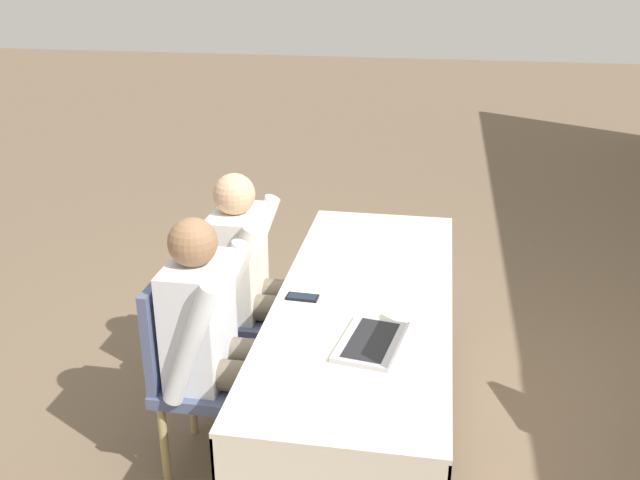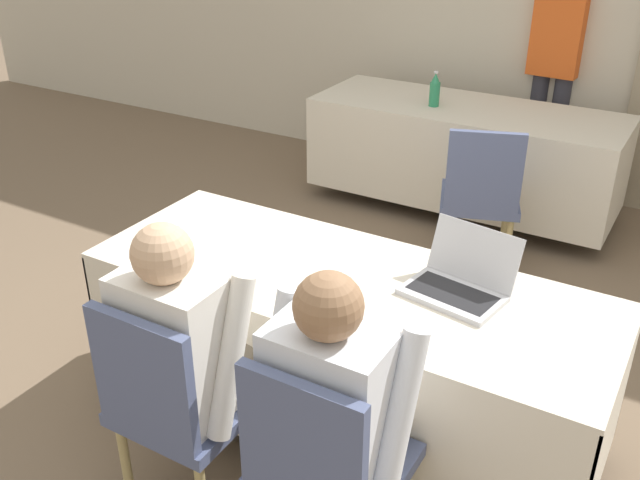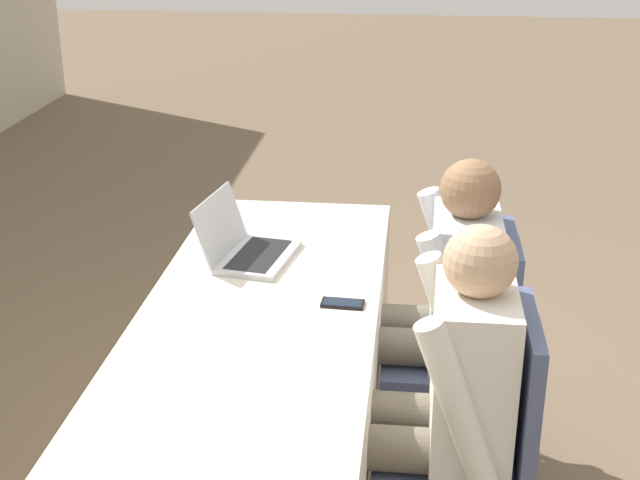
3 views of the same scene
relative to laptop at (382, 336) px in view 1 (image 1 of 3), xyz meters
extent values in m
plane|color=brown|center=(-0.41, -0.11, -0.78)|extent=(24.00, 24.00, 0.00)
cube|color=beige|center=(-0.41, -0.11, -0.05)|extent=(2.05, 0.75, 0.02)
cube|color=beige|center=(-0.41, -0.48, -0.37)|extent=(2.05, 0.01, 0.60)
cube|color=beige|center=(-0.41, 0.26, -0.37)|extent=(2.05, 0.01, 0.60)
cube|color=beige|center=(-1.43, -0.11, -0.37)|extent=(0.01, 0.75, 0.60)
cylinder|color=#333333|center=(-0.41, -0.11, -0.72)|extent=(0.06, 0.06, 0.11)
cube|color=#B7B7BC|center=(-0.01, -0.04, -0.03)|extent=(0.38, 0.28, 0.02)
cube|color=black|center=(-0.01, -0.04, -0.02)|extent=(0.33, 0.20, 0.00)
cube|color=#B7B7BC|center=(0.02, 0.10, 0.08)|extent=(0.36, 0.13, 0.21)
cube|color=black|center=(0.02, 0.10, 0.08)|extent=(0.32, 0.11, 0.18)
cube|color=black|center=(-0.34, -0.37, -0.04)|extent=(0.07, 0.14, 0.01)
cube|color=#192333|center=(-0.34, -0.37, -0.03)|extent=(0.06, 0.13, 0.00)
cube|color=white|center=(-1.22, -0.14, -0.04)|extent=(0.32, 0.36, 0.00)
cube|color=white|center=(-0.40, 0.07, -0.04)|extent=(0.21, 0.30, 0.00)
cylinder|color=tan|center=(-0.53, -0.54, -0.58)|extent=(0.04, 0.04, 0.40)
cylinder|color=tan|center=(-0.88, -0.54, -0.58)|extent=(0.04, 0.04, 0.40)
cylinder|color=tan|center=(-0.53, -0.90, -0.58)|extent=(0.04, 0.04, 0.40)
cylinder|color=tan|center=(-0.88, -0.90, -0.58)|extent=(0.04, 0.04, 0.40)
cube|color=#4C567A|center=(-0.71, -0.72, -0.35)|extent=(0.44, 0.44, 0.05)
cube|color=#4C567A|center=(-0.71, -0.92, -0.10)|extent=(0.40, 0.04, 0.45)
cylinder|color=tan|center=(0.06, -0.54, -0.58)|extent=(0.04, 0.04, 0.40)
cylinder|color=tan|center=(-0.29, -0.54, -0.58)|extent=(0.04, 0.04, 0.40)
cylinder|color=tan|center=(0.06, -0.90, -0.58)|extent=(0.04, 0.04, 0.40)
cylinder|color=tan|center=(-0.29, -0.90, -0.58)|extent=(0.04, 0.04, 0.40)
cube|color=#4C567A|center=(-0.11, -0.72, -0.35)|extent=(0.44, 0.44, 0.05)
cube|color=#4C567A|center=(-0.11, -0.92, -0.10)|extent=(0.40, 0.04, 0.45)
cylinder|color=#665B4C|center=(-0.62, -0.59, -0.26)|extent=(0.13, 0.42, 0.13)
cylinder|color=#665B4C|center=(-0.80, -0.59, -0.26)|extent=(0.13, 0.42, 0.13)
cylinder|color=#665B4C|center=(-0.62, -0.41, -0.55)|extent=(0.10, 0.10, 0.45)
cylinder|color=#665B4C|center=(-0.80, -0.41, -0.55)|extent=(0.10, 0.10, 0.45)
cube|color=silver|center=(-0.71, -0.77, -0.06)|extent=(0.36, 0.22, 0.52)
cylinder|color=silver|center=(-0.50, -0.73, -0.06)|extent=(0.08, 0.26, 0.54)
cylinder|color=silver|center=(-0.92, -0.73, -0.06)|extent=(0.08, 0.26, 0.54)
sphere|color=tan|center=(-0.71, -0.77, 0.29)|extent=(0.20, 0.20, 0.20)
cylinder|color=#665B4C|center=(-0.02, -0.59, -0.26)|extent=(0.13, 0.42, 0.13)
cylinder|color=#665B4C|center=(-0.20, -0.59, -0.26)|extent=(0.13, 0.42, 0.13)
cylinder|color=#665B4C|center=(-0.02, -0.41, -0.55)|extent=(0.10, 0.10, 0.45)
cylinder|color=#665B4C|center=(-0.20, -0.41, -0.55)|extent=(0.10, 0.10, 0.45)
cube|color=silver|center=(-0.11, -0.77, -0.06)|extent=(0.36, 0.22, 0.52)
cylinder|color=silver|center=(0.10, -0.73, -0.06)|extent=(0.08, 0.26, 0.54)
cylinder|color=silver|center=(-0.32, -0.73, -0.06)|extent=(0.08, 0.26, 0.54)
sphere|color=#8C6647|center=(-0.11, -0.77, 0.29)|extent=(0.20, 0.20, 0.20)
camera|label=1|loc=(2.36, 0.16, 1.38)|focal=40.00mm
camera|label=2|loc=(0.70, -2.19, 1.34)|focal=40.00mm
camera|label=3|loc=(-2.90, -0.59, 1.22)|focal=50.00mm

